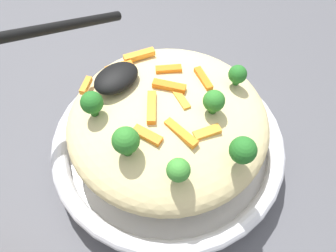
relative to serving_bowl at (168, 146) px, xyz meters
The scene contains 21 objects.
ground_plane 0.03m from the serving_bowl, ahead, with size 2.40×2.40×0.00m, color #4C4C51.
serving_bowl is the anchor object (origin of this frame).
pasta_mound 0.05m from the serving_bowl, ahead, with size 0.24×0.24×0.08m, color #DBC689.
carrot_piece_0 0.10m from the serving_bowl, 40.41° to the left, with size 0.04×0.01×0.01m, color orange.
carrot_piece_1 0.12m from the serving_bowl, 69.02° to the left, with size 0.04×0.01×0.01m, color orange.
carrot_piece_2 0.10m from the serving_bowl, ahead, with size 0.04×0.01×0.01m, color orange.
carrot_piece_3 0.10m from the serving_bowl, 43.47° to the left, with size 0.03×0.01×0.01m, color orange.
carrot_piece_4 0.09m from the serving_bowl, 33.55° to the right, with size 0.03×0.01×0.01m, color orange.
carrot_piece_5 0.10m from the serving_bowl, 118.01° to the right, with size 0.04×0.01×0.01m, color orange.
carrot_piece_6 0.10m from the serving_bowl, 161.10° to the right, with size 0.03×0.01×0.01m, color orange.
carrot_piece_7 0.12m from the serving_bowl, 89.15° to the left, with size 0.03×0.01×0.01m, color orange.
carrot_piece_8 0.10m from the serving_bowl, 93.04° to the right, with size 0.03×0.01×0.01m, color orange.
carrot_piece_9 0.10m from the serving_bowl, 164.93° to the left, with size 0.04×0.01×0.01m, color orange.
carrot_piece_10 0.13m from the serving_bowl, 118.32° to the left, with size 0.02×0.01×0.01m, color orange.
broccoli_floret_0 0.14m from the serving_bowl, 89.94° to the right, with size 0.03×0.03×0.03m.
broccoli_floret_1 0.13m from the serving_bowl, 142.55° to the left, with size 0.02×0.02×0.03m.
broccoli_floret_2 0.13m from the serving_bowl, 22.99° to the right, with size 0.02×0.02×0.03m.
broccoli_floret_3 0.12m from the serving_bowl, 59.86° to the right, with size 0.02×0.02×0.03m.
broccoli_floret_4 0.13m from the serving_bowl, 129.51° to the right, with size 0.02×0.02×0.03m.
broccoli_floret_5 0.13m from the serving_bowl, 169.32° to the right, with size 0.03×0.03×0.04m.
serving_spoon 0.14m from the serving_bowl, 103.28° to the left, with size 0.16×0.11×0.08m.
Camera 1 is at (-0.18, -0.17, 0.41)m, focal length 37.62 mm.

